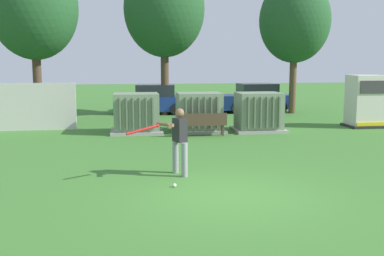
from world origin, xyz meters
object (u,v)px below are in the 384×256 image
object	(u,v)px
sports_ball	(175,185)
transformer_mid_east	(259,113)
transformer_mid_west	(199,113)
parked_car_left_of_center	(255,99)
park_bench	(204,123)
transformer_west	(136,114)
generator_enclosure	(365,101)
batter	(178,138)
parked_car_leftmost	(154,100)

from	to	relation	value
sports_ball	transformer_mid_east	bearing A→B (deg)	61.52
transformer_mid_west	parked_car_left_of_center	distance (m)	8.23
transformer_mid_west	park_bench	size ratio (longest dim) A/B	1.16
transformer_west	park_bench	distance (m)	2.89
transformer_west	generator_enclosure	size ratio (longest dim) A/B	0.91
transformer_mid_west	batter	bearing A→B (deg)	-103.18
sports_ball	parked_car_leftmost	world-z (taller)	parked_car_leftmost
batter	sports_ball	bearing A→B (deg)	-100.45
generator_enclosure	batter	distance (m)	11.90
generator_enclosure	sports_ball	xyz separation A→B (m)	(-9.43, -8.67, -1.09)
parked_car_left_of_center	sports_ball	bearing A→B (deg)	-112.31
generator_enclosure	park_bench	distance (m)	7.72
transformer_west	parked_car_leftmost	xyz separation A→B (m)	(1.12, 6.79, -0.04)
park_bench	parked_car_left_of_center	bearing A→B (deg)	61.86
parked_car_leftmost	transformer_west	bearing A→B (deg)	-99.34
transformer_west	parked_car_left_of_center	world-z (taller)	same
sports_ball	park_bench	bearing A→B (deg)	75.07
generator_enclosure	parked_car_left_of_center	size ratio (longest dim) A/B	0.54
generator_enclosure	sports_ball	world-z (taller)	generator_enclosure
generator_enclosure	transformer_west	bearing A→B (deg)	-178.28
transformer_mid_west	parked_car_left_of_center	bearing A→B (deg)	57.84
generator_enclosure	batter	size ratio (longest dim) A/B	1.32
generator_enclosure	batter	world-z (taller)	generator_enclosure
transformer_mid_east	batter	size ratio (longest dim) A/B	1.21
transformer_mid_east	sports_ball	bearing A→B (deg)	-118.48
transformer_west	batter	size ratio (longest dim) A/B	1.21
transformer_west	sports_ball	world-z (taller)	transformer_west
park_bench	transformer_mid_east	bearing A→B (deg)	21.29
parked_car_left_of_center	batter	bearing A→B (deg)	-113.20
batter	sports_ball	xyz separation A→B (m)	(-0.21, -1.14, -0.93)
transformer_mid_west	generator_enclosure	distance (m)	7.55
batter	parked_car_leftmost	xyz separation A→B (m)	(0.21, 14.01, -0.22)
batter	sports_ball	distance (m)	1.49
batter	transformer_west	bearing A→B (deg)	97.14
batter	generator_enclosure	bearing A→B (deg)	39.23
transformer_west	batter	distance (m)	7.28
park_bench	sports_ball	bearing A→B (deg)	-104.93
transformer_mid_east	sports_ball	xyz separation A→B (m)	(-4.37, -8.06, -0.74)
transformer_mid_east	parked_car_leftmost	size ratio (longest dim) A/B	0.48
parked_car_leftmost	parked_car_left_of_center	distance (m)	5.85
transformer_mid_west	generator_enclosure	world-z (taller)	generator_enclosure
parked_car_left_of_center	transformer_mid_west	bearing A→B (deg)	-122.16
batter	parked_car_leftmost	size ratio (longest dim) A/B	0.40
transformer_mid_east	parked_car_leftmost	world-z (taller)	same
park_bench	parked_car_left_of_center	size ratio (longest dim) A/B	0.42
generator_enclosure	parked_car_leftmost	xyz separation A→B (m)	(-9.00, 6.48, -0.38)
transformer_mid_west	sports_ball	bearing A→B (deg)	-102.81
transformer_west	sports_ball	xyz separation A→B (m)	(0.69, -8.36, -0.74)
transformer_mid_west	transformer_mid_east	size ratio (longest dim) A/B	1.00
transformer_west	transformer_mid_east	bearing A→B (deg)	-3.39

